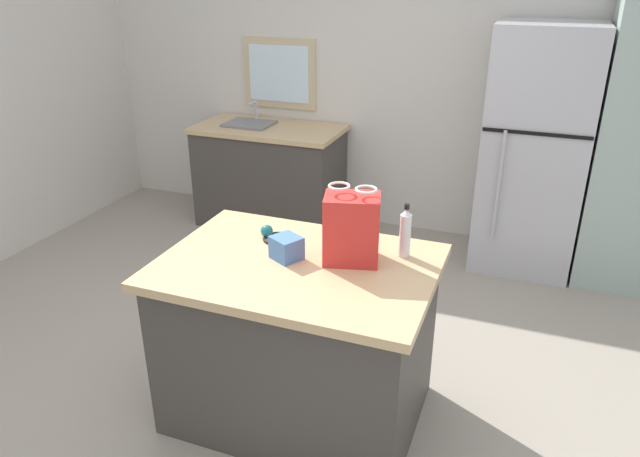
% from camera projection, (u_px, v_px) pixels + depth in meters
% --- Properties ---
extents(ground, '(6.57, 6.57, 0.00)m').
position_uv_depth(ground, '(277.00, 390.00, 3.25)').
color(ground, '#9E9384').
extents(back_wall, '(5.48, 0.13, 2.62)m').
position_uv_depth(back_wall, '(398.00, 76.00, 4.85)').
color(back_wall, silver).
rests_on(back_wall, ground).
extents(kitchen_island, '(1.29, 0.92, 0.87)m').
position_uv_depth(kitchen_island, '(299.00, 340.00, 2.93)').
color(kitchen_island, '#423D38').
rests_on(kitchen_island, ground).
extents(refrigerator, '(0.72, 0.69, 1.79)m').
position_uv_depth(refrigerator, '(534.00, 151.00, 4.30)').
color(refrigerator, '#B7B7BC').
rests_on(refrigerator, ground).
extents(tall_cabinet, '(0.48, 0.62, 2.07)m').
position_uv_depth(tall_cabinet, '(632.00, 142.00, 4.05)').
color(tall_cabinet, '#9EB2A8').
rests_on(tall_cabinet, ground).
extents(sink_counter, '(1.25, 0.67, 1.07)m').
position_uv_depth(sink_counter, '(270.00, 175.00, 5.19)').
color(sink_counter, '#423D38').
rests_on(sink_counter, ground).
extents(shopping_bag, '(0.29, 0.24, 0.37)m').
position_uv_depth(shopping_bag, '(352.00, 228.00, 2.71)').
color(shopping_bag, red).
rests_on(shopping_bag, kitchen_island).
extents(small_box, '(0.17, 0.17, 0.11)m').
position_uv_depth(small_box, '(287.00, 248.00, 2.77)').
color(small_box, '#4775B7').
rests_on(small_box, kitchen_island).
extents(bottle, '(0.05, 0.05, 0.27)m').
position_uv_depth(bottle, '(405.00, 233.00, 2.77)').
color(bottle, white).
rests_on(bottle, kitchen_island).
extents(ear_defenders, '(0.20, 0.18, 0.06)m').
position_uv_depth(ear_defenders, '(277.00, 236.00, 2.98)').
color(ear_defenders, black).
rests_on(ear_defenders, kitchen_island).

